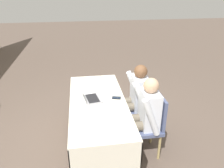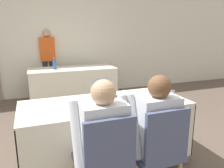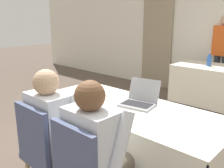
{
  "view_description": "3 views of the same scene",
  "coord_description": "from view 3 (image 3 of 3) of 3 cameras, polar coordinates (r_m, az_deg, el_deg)",
  "views": [
    {
      "loc": [
        -2.65,
        0.2,
        2.25
      ],
      "look_at": [
        0.0,
        -0.2,
        1.01
      ],
      "focal_mm": 35.0,
      "sensor_mm": 36.0,
      "label": 1
    },
    {
      "loc": [
        -0.76,
        -2.18,
        1.51
      ],
      "look_at": [
        0.0,
        -0.2,
        1.01
      ],
      "focal_mm": 35.0,
      "sensor_mm": 36.0,
      "label": 2
    },
    {
      "loc": [
        1.37,
        -1.66,
        1.54
      ],
      "look_at": [
        0.0,
        -0.2,
        1.01
      ],
      "focal_mm": 40.0,
      "sensor_mm": 36.0,
      "label": 3
    }
  ],
  "objects": [
    {
      "name": "curtain_panel",
      "position": [
        5.74,
        10.35,
        12.54
      ],
      "size": [
        0.75,
        0.04,
        2.65
      ],
      "color": "gray",
      "rests_on": "ground_plane"
    },
    {
      "name": "conference_table_near",
      "position": [
        2.35,
        3.38,
        -9.34
      ],
      "size": [
        1.84,
        0.77,
        0.76
      ],
      "color": "silver",
      "rests_on": "ground_plane"
    },
    {
      "name": "laptop",
      "position": [
        2.32,
        6.24,
        -3.72
      ],
      "size": [
        0.35,
        0.34,
        0.22
      ],
      "rotation": [
        0.0,
        0.0,
        0.18
      ],
      "color": "#99999E",
      "rests_on": "conference_table_near"
    },
    {
      "name": "cell_phone",
      "position": [
        2.06,
        -0.38,
        -7.2
      ],
      "size": [
        0.1,
        0.14,
        0.01
      ],
      "rotation": [
        0.0,
        0.0,
        -0.26
      ],
      "color": "black",
      "rests_on": "conference_table_near"
    },
    {
      "name": "paper_beside_laptop",
      "position": [
        2.69,
        -6.52,
        -2.09
      ],
      "size": [
        0.22,
        0.31,
        0.0
      ],
      "rotation": [
        0.0,
        0.0,
        -0.04
      ],
      "color": "white",
      "rests_on": "conference_table_near"
    },
    {
      "name": "paper_centre_table",
      "position": [
        2.21,
        10.78,
        -6.07
      ],
      "size": [
        0.31,
        0.35,
        0.0
      ],
      "rotation": [
        0.0,
        0.0,
        -0.39
      ],
      "color": "white",
      "rests_on": "conference_table_near"
    },
    {
      "name": "water_bottle",
      "position": [
        4.47,
        21.34,
        5.21
      ],
      "size": [
        0.07,
        0.07,
        0.24
      ],
      "color": "#2D5BB7",
      "rests_on": "conference_table_far"
    },
    {
      "name": "chair_near_left",
      "position": [
        2.15,
        -14.44,
        -14.51
      ],
      "size": [
        0.44,
        0.44,
        0.91
      ],
      "rotation": [
        0.0,
        0.0,
        3.14
      ],
      "color": "tan",
      "rests_on": "ground_plane"
    },
    {
      "name": "person_checkered_shirt",
      "position": [
        2.12,
        -12.34,
        -9.86
      ],
      "size": [
        0.5,
        0.52,
        1.17
      ],
      "rotation": [
        0.0,
        0.0,
        3.14
      ],
      "color": "#665B4C",
      "rests_on": "ground_plane"
    },
    {
      "name": "person_white_shirt",
      "position": [
        1.78,
        -2.88,
        -14.7
      ],
      "size": [
        0.5,
        0.52,
        1.17
      ],
      "rotation": [
        0.0,
        0.0,
        3.14
      ],
      "color": "#665B4C",
      "rests_on": "ground_plane"
    },
    {
      "name": "person_red_shirt",
      "position": [
        5.16,
        23.87,
        6.68
      ],
      "size": [
        0.36,
        0.24,
        1.59
      ],
      "rotation": [
        0.0,
        0.0,
        -0.11
      ],
      "color": "#33333D",
      "rests_on": "ground_plane"
    }
  ]
}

